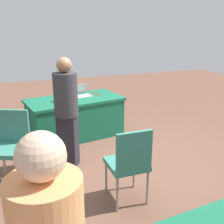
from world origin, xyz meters
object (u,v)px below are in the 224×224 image
Objects in this scene: table_foreground at (75,117)px; chair_near_front at (11,143)px; yarn_ball at (57,98)px; scissors_red at (96,94)px; person_attendee_browsing at (66,108)px; laptop_silver at (82,94)px; chair_by_pillar at (129,161)px.

chair_near_front is (1.16, 1.26, 0.20)m from table_foreground.
scissors_red is at bearing -162.10° from yarn_ball.
person_attendee_browsing reaches higher than scissors_red.
laptop_silver is at bearing -107.87° from chair_near_front.
table_foreground is 2.25m from chair_by_pillar.
laptop_silver is 0.30m from scissors_red.
scissors_red is at bearing 81.55° from chair_by_pillar.
chair_near_front is 5.41× the size of scissors_red.
person_attendee_browsing is (-0.79, -0.19, 0.33)m from chair_near_front.
person_attendee_browsing is at bearing 71.01° from table_foreground.
chair_near_front is at bearing 47.57° from table_foreground.
chair_near_front reaches higher than scissors_red.
chair_by_pillar is 2.20m from yarn_ball.
chair_by_pillar is at bearing 167.60° from chair_near_front.
chair_near_front is 2.17m from scissors_red.
yarn_ball is 0.84m from scissors_red.
laptop_silver is at bearing -154.72° from yarn_ball.
person_attendee_browsing is (0.37, 1.07, 0.53)m from table_foreground.
chair_by_pillar reaches higher than scissors_red.
chair_by_pillar is (-1.25, 0.97, -0.02)m from chair_near_front.
laptop_silver is at bearing -141.27° from table_foreground.
chair_near_front reaches higher than table_foreground.
yarn_ball reaches higher than table_foreground.
table_foreground is 10.20× the size of scissors_red.
yarn_ball is (-0.04, -0.97, -0.11)m from person_attendee_browsing.
scissors_red is at bearing -161.17° from table_foreground.
person_attendee_browsing is at bearing 54.82° from laptop_silver.
laptop_silver is at bearing -78.19° from person_attendee_browsing.
yarn_ball is (0.42, -2.14, 0.24)m from chair_by_pillar.
scissors_red is (-0.30, -0.02, -0.04)m from laptop_silver.
table_foreground is at bearing -122.45° from scissors_red.
chair_near_front is at bearing 35.52° from laptop_silver.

